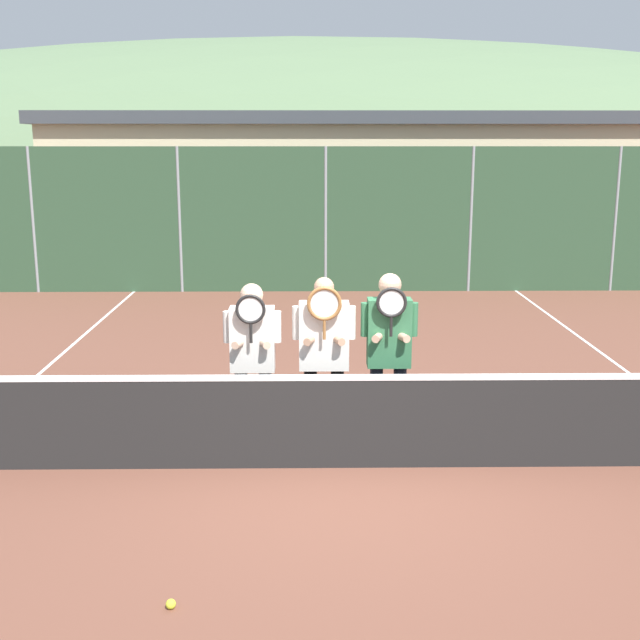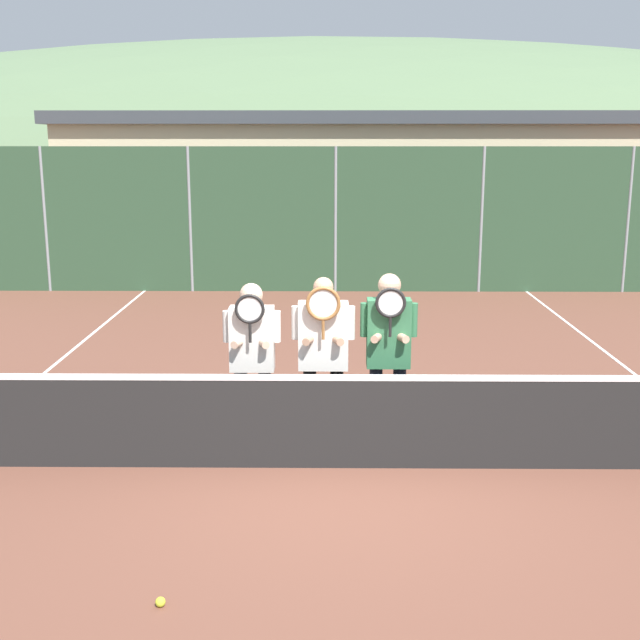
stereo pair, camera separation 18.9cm
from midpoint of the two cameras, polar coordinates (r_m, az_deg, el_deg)
The scene contains 14 objects.
ground_plane at distance 7.78m, azimuth 2.36°, elevation -10.46°, with size 120.00×120.00×0.00m, color brown.
hill_distant at distance 62.97m, azimuth 0.82°, elevation 9.89°, with size 103.49×57.50×20.12m.
clubhouse_building at distance 25.52m, azimuth 4.51°, elevation 10.15°, with size 19.46×5.50×3.85m.
fence_back at distance 16.37m, azimuth 1.44°, elevation 7.11°, with size 17.80×0.06×2.93m.
tennis_net at distance 7.60m, azimuth 2.39°, elevation -7.14°, with size 10.63×0.09×1.02m.
court_line_left_sideline at distance 11.23m, azimuth -18.78°, elevation -3.78°, with size 0.05×16.00×0.01m, color white.
court_line_right_sideline at distance 11.39m, azimuth 22.21°, elevation -3.82°, with size 0.05×16.00×0.01m, color white.
player_leftmost at distance 7.98m, azimuth -4.17°, elevation -2.17°, with size 0.57×0.34×1.69m.
player_center_left at distance 7.88m, azimuth 0.92°, elevation -2.07°, with size 0.62×0.34×1.76m.
player_center_right at distance 7.94m, azimuth 5.57°, elevation -1.87°, with size 0.56×0.34×1.79m.
car_far_left at distance 20.00m, azimuth -14.57°, elevation 6.02°, with size 4.42×1.97×1.71m.
car_left_of_center at distance 19.34m, azimuth -0.16°, elevation 6.26°, with size 4.43×2.03×1.75m.
car_center at distance 20.05m, azimuth 14.16°, elevation 6.16°, with size 4.37×2.02×1.79m.
tennis_ball_on_court at distance 5.76m, azimuth -10.31°, elevation -19.13°, with size 0.07×0.07×0.07m.
Camera 2 is at (-0.15, -7.15, 3.05)m, focal length 45.00 mm.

